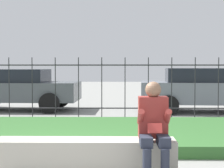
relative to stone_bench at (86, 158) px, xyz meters
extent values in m
cube|color=#B7B2A3|center=(0.00, 0.00, 0.03)|extent=(2.46, 0.45, 0.45)
cylinder|color=#282D3D|center=(0.80, -0.57, 0.07)|extent=(0.11, 0.11, 0.36)
cube|color=#282D3D|center=(0.80, -0.36, 0.31)|extent=(0.15, 0.42, 0.13)
cylinder|color=#282D3D|center=(1.02, -0.57, 0.07)|extent=(0.11, 0.11, 0.36)
cube|color=#282D3D|center=(1.02, -0.36, 0.31)|extent=(0.15, 0.42, 0.13)
cube|color=maroon|center=(0.91, -0.15, 0.58)|extent=(0.38, 0.24, 0.54)
sphere|color=#8C664C|center=(0.91, -0.17, 0.95)|extent=(0.21, 0.21, 0.21)
cylinder|color=maroon|center=(0.74, -0.31, 0.60)|extent=(0.08, 0.29, 0.24)
cylinder|color=maroon|center=(1.08, -0.31, 0.60)|extent=(0.08, 0.29, 0.24)
cube|color=#B2332D|center=(0.91, -0.41, 0.47)|extent=(0.18, 0.09, 0.13)
cube|color=#33662D|center=(-0.28, 2.41, -0.10)|extent=(10.67, 3.43, 0.20)
cylinder|color=#232326|center=(-0.28, 4.86, 0.14)|extent=(8.67, 0.03, 0.03)
cylinder|color=#232326|center=(-0.28, 4.86, 1.29)|extent=(8.67, 0.03, 0.03)
cylinder|color=#232326|center=(-2.45, 4.86, 0.64)|extent=(0.02, 0.02, 1.69)
cylinder|color=#232326|center=(-1.83, 4.86, 0.64)|extent=(0.02, 0.02, 1.69)
cylinder|color=#232326|center=(-1.21, 4.86, 0.64)|extent=(0.02, 0.02, 1.69)
cylinder|color=#232326|center=(-0.59, 4.86, 0.64)|extent=(0.02, 0.02, 1.69)
cylinder|color=#232326|center=(0.03, 4.86, 0.64)|extent=(0.02, 0.02, 1.69)
cylinder|color=#232326|center=(0.65, 4.86, 0.64)|extent=(0.02, 0.02, 1.69)
cylinder|color=#232326|center=(1.27, 4.86, 0.64)|extent=(0.02, 0.02, 1.69)
cylinder|color=#232326|center=(1.89, 4.86, 0.64)|extent=(0.02, 0.02, 1.69)
cylinder|color=#232326|center=(2.51, 4.86, 0.64)|extent=(0.02, 0.02, 1.69)
cylinder|color=#232326|center=(3.13, 4.86, 0.64)|extent=(0.02, 0.02, 1.69)
cube|color=slate|center=(3.39, 6.82, 0.43)|extent=(4.46, 2.03, 0.67)
cube|color=black|center=(3.22, 6.83, 0.98)|extent=(2.49, 1.69, 0.43)
cylinder|color=black|center=(1.99, 6.06, 0.09)|extent=(0.61, 0.24, 0.59)
cylinder|color=black|center=(2.10, 7.76, 0.09)|extent=(0.61, 0.24, 0.59)
cube|color=#4C5156|center=(-2.84, 7.30, 0.43)|extent=(4.03, 1.97, 0.61)
cube|color=black|center=(-2.99, 7.30, 0.94)|extent=(2.24, 1.68, 0.42)
cylinder|color=black|center=(-1.64, 6.36, 0.12)|extent=(0.65, 0.23, 0.64)
cylinder|color=black|center=(-1.57, 8.14, 0.12)|extent=(0.65, 0.23, 0.64)
camera|label=1|loc=(0.43, -5.07, 1.25)|focal=60.00mm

